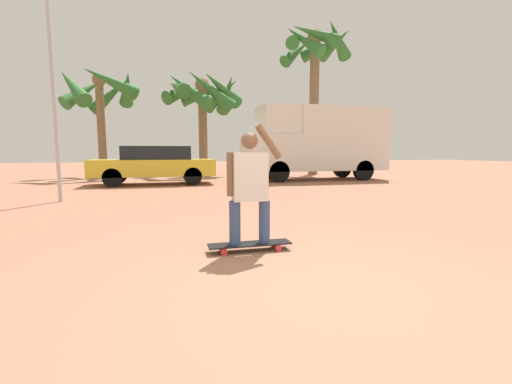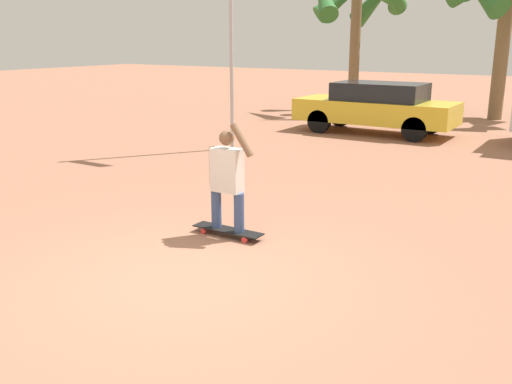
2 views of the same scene
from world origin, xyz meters
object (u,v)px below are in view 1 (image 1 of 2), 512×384
at_px(person_skateboarder, 250,183).
at_px(palm_tree_center_background, 204,94).
at_px(camper_van, 317,141).
at_px(palm_tree_near_van, 315,53).
at_px(flagpole, 53,32).
at_px(skateboard, 250,245).
at_px(parked_car_yellow, 155,164).
at_px(palm_tree_far_left, 101,92).

height_order(person_skateboarder, palm_tree_center_background, palm_tree_center_background).
bearing_deg(camper_van, palm_tree_near_van, 68.82).
distance_m(person_skateboarder, flagpole, 7.17).
distance_m(palm_tree_near_van, flagpole, 13.07).
distance_m(skateboard, parked_car_yellow, 9.61).
relative_size(camper_van, flagpole, 0.87).
relative_size(palm_tree_center_background, palm_tree_far_left, 1.03).
relative_size(person_skateboarder, palm_tree_near_van, 0.19).
bearing_deg(palm_tree_near_van, person_skateboarder, -116.94).
bearing_deg(palm_tree_far_left, skateboard, -74.34).
height_order(skateboard, parked_car_yellow, parked_car_yellow).
distance_m(camper_van, parked_car_yellow, 6.97).
bearing_deg(skateboard, parked_car_yellow, 98.56).
height_order(person_skateboarder, palm_tree_far_left, palm_tree_far_left).
xyz_separation_m(person_skateboarder, palm_tree_center_background, (1.03, 14.38, 3.36)).
height_order(parked_car_yellow, palm_tree_center_background, palm_tree_center_background).
xyz_separation_m(palm_tree_center_background, flagpole, (-4.54, -9.01, -0.16)).
xyz_separation_m(skateboard, flagpole, (-3.51, 5.37, 3.99)).
distance_m(camper_van, palm_tree_far_left, 10.41).
bearing_deg(flagpole, parked_car_yellow, 63.03).
relative_size(palm_tree_far_left, flagpole, 0.72).
bearing_deg(parked_car_yellow, palm_tree_far_left, 119.16).
bearing_deg(palm_tree_far_left, palm_tree_near_van, -3.82).
bearing_deg(person_skateboarder, skateboard, -0.00).
bearing_deg(camper_van, parked_car_yellow, -175.74).
relative_size(skateboard, camper_van, 0.17).
relative_size(parked_car_yellow, palm_tree_near_van, 0.58).
bearing_deg(palm_tree_near_van, flagpole, -142.56).
distance_m(palm_tree_near_van, palm_tree_far_left, 10.87).
relative_size(palm_tree_near_van, flagpole, 1.09).
height_order(camper_van, palm_tree_near_van, palm_tree_near_van).
xyz_separation_m(parked_car_yellow, palm_tree_near_van, (8.13, 3.72, 5.59)).
xyz_separation_m(parked_car_yellow, palm_tree_center_background, (2.45, 4.91, 3.46)).
bearing_deg(camper_van, flagpole, -152.79).
bearing_deg(person_skateboarder, palm_tree_center_background, 85.91).
bearing_deg(flagpole, person_skateboarder, -56.81).
bearing_deg(person_skateboarder, flagpole, 123.19).
bearing_deg(palm_tree_center_background, palm_tree_near_van, -11.80).
bearing_deg(palm_tree_near_van, camper_van, -111.18).
bearing_deg(palm_tree_near_van, palm_tree_far_left, 176.18).
distance_m(parked_car_yellow, palm_tree_far_left, 6.04).
relative_size(person_skateboarder, camper_van, 0.24).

